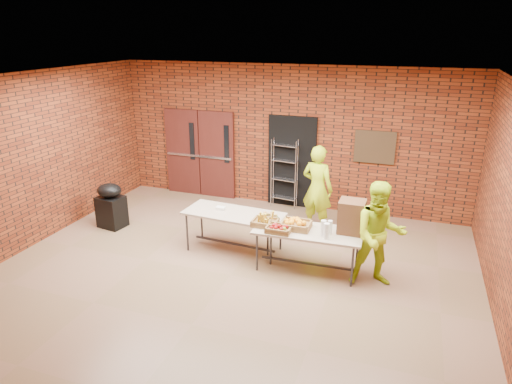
% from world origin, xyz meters
% --- Properties ---
extents(room, '(8.08, 7.08, 3.28)m').
position_xyz_m(room, '(0.00, 0.00, 1.60)').
color(room, olive).
rests_on(room, ground).
extents(double_doors, '(1.78, 0.12, 2.10)m').
position_xyz_m(double_doors, '(-2.20, 3.44, 1.05)').
color(double_doors, '#431813').
rests_on(double_doors, room).
extents(dark_doorway, '(1.10, 0.06, 2.10)m').
position_xyz_m(dark_doorway, '(0.10, 3.46, 1.05)').
color(dark_doorway, black).
rests_on(dark_doorway, room).
extents(bronze_plaque, '(0.85, 0.04, 0.70)m').
position_xyz_m(bronze_plaque, '(1.90, 3.45, 1.55)').
color(bronze_plaque, '#3E2918').
rests_on(bronze_plaque, room).
extents(wire_rack, '(0.61, 0.28, 1.59)m').
position_xyz_m(wire_rack, '(-0.03, 3.32, 0.80)').
color(wire_rack, silver).
rests_on(wire_rack, room).
extents(table_left, '(1.87, 0.88, 0.75)m').
position_xyz_m(table_left, '(-0.29, 0.89, 0.69)').
color(table_left, tan).
rests_on(table_left, room).
extents(table_right, '(1.82, 0.81, 0.74)m').
position_xyz_m(table_right, '(1.16, 0.61, 0.68)').
color(table_right, tan).
rests_on(table_right, room).
extents(basket_bananas, '(0.43, 0.33, 0.13)m').
position_xyz_m(basket_bananas, '(0.42, 0.56, 0.80)').
color(basket_bananas, olive).
rests_on(basket_bananas, table_right).
extents(basket_oranges, '(0.49, 0.38, 0.15)m').
position_xyz_m(basket_oranges, '(0.94, 0.63, 0.80)').
color(basket_oranges, olive).
rests_on(basket_oranges, table_right).
extents(basket_apples, '(0.41, 0.32, 0.13)m').
position_xyz_m(basket_apples, '(0.71, 0.39, 0.79)').
color(basket_apples, olive).
rests_on(basket_apples, table_right).
extents(muffin_tray, '(0.40, 0.40, 0.10)m').
position_xyz_m(muffin_tray, '(0.38, 0.82, 0.79)').
color(muffin_tray, '#11431D').
rests_on(muffin_tray, table_left).
extents(napkin_box, '(0.17, 0.11, 0.06)m').
position_xyz_m(napkin_box, '(-0.58, 0.95, 0.78)').
color(napkin_box, white).
rests_on(napkin_box, table_left).
extents(coffee_dispenser, '(0.42, 0.37, 0.55)m').
position_xyz_m(coffee_dispenser, '(1.83, 0.78, 1.01)').
color(coffee_dispenser, '#532E1C').
rests_on(coffee_dispenser, table_right).
extents(cup_stack_front, '(0.09, 0.09, 0.27)m').
position_xyz_m(cup_stack_front, '(1.43, 0.48, 0.87)').
color(cup_stack_front, white).
rests_on(cup_stack_front, table_right).
extents(cup_stack_mid, '(0.09, 0.09, 0.26)m').
position_xyz_m(cup_stack_mid, '(1.50, 0.39, 0.87)').
color(cup_stack_mid, white).
rests_on(cup_stack_mid, table_right).
extents(cup_stack_back, '(0.08, 0.08, 0.24)m').
position_xyz_m(cup_stack_back, '(1.52, 0.58, 0.86)').
color(cup_stack_back, white).
rests_on(cup_stack_back, table_right).
extents(covered_grill, '(0.58, 0.51, 0.94)m').
position_xyz_m(covered_grill, '(-3.09, 1.05, 0.47)').
color(covered_grill, black).
rests_on(covered_grill, room).
extents(volunteer_woman, '(0.74, 0.58, 1.78)m').
position_xyz_m(volunteer_woman, '(0.95, 2.29, 0.89)').
color(volunteer_woman, '#B2D617').
rests_on(volunteer_woman, room).
extents(volunteer_man, '(0.99, 0.87, 1.73)m').
position_xyz_m(volunteer_man, '(2.31, 0.53, 0.87)').
color(volunteer_man, '#B2D617').
rests_on(volunteer_man, room).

